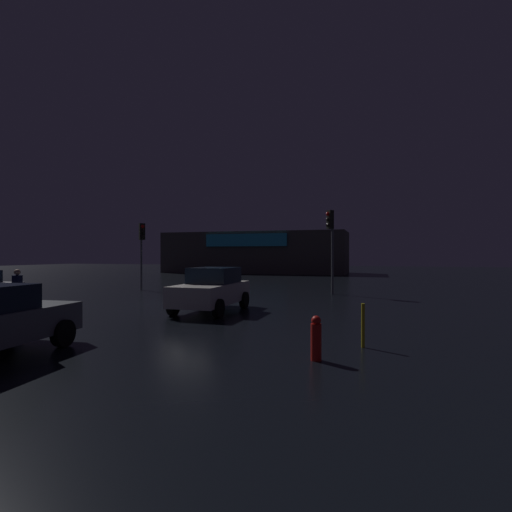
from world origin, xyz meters
The scene contains 8 objects.
ground_plane centered at (0.00, 0.00, 0.00)m, with size 120.00×120.00×0.00m, color black.
store_building centered at (-5.80, 28.99, 2.36)m, with size 21.15×7.31×4.72m.
traffic_signal_main centered at (-5.56, 4.97, 3.04)m, with size 0.43×0.42×4.02m.
traffic_signal_opposite centered at (5.58, 5.77, 3.33)m, with size 0.42×0.42×4.53m.
car_near centered at (1.99, -1.99, 0.83)m, with size 1.97×4.05×1.65m.
pedestrian centered at (-4.22, -4.90, 0.95)m, with size 0.45×0.45×1.63m.
fire_hydrant centered at (6.81, -7.84, 0.45)m, with size 0.22×0.22×0.91m.
bollard_kerb_a centered at (7.68, -6.40, 0.51)m, with size 0.08×0.08×1.02m, color gold.
Camera 1 is at (8.00, -15.92, 2.15)m, focal length 27.98 mm.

